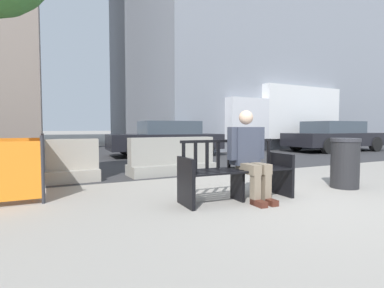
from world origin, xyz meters
The scene contains 12 objects.
ground_plane centered at (0.00, 0.00, 0.00)m, with size 200.00×200.00×0.00m, color gray.
street_asphalt centered at (0.00, 8.70, 0.00)m, with size 120.00×12.00×0.01m, color #333335.
street_bench centered at (-0.77, 0.52, 0.40)m, with size 1.70×0.58×0.88m.
seated_person centered at (-0.60, 0.45, 0.69)m, with size 0.58×0.73×1.31m.
jersey_barrier_centre centered at (-0.68, 3.20, 0.34)m, with size 2.02×0.75×0.84m.
jersey_barrier_left centered at (-3.32, 3.20, 0.34)m, with size 2.02×0.76×0.84m.
car_sedan_mid centered at (8.38, 6.09, 0.67)m, with size 4.81×2.04×1.34m.
car_sedan_far centered at (0.81, 7.44, 0.66)m, with size 4.24×2.10×1.30m.
delivery_truck centered at (7.28, 8.54, 1.69)m, with size 6.88×2.55×3.05m.
trash_bin centered at (1.45, 0.41, 0.44)m, with size 0.49×0.49×0.88m.
building_far_right centered at (21.75, 16.61, 9.19)m, with size 16.55×12.23×18.37m.
building_centre_right centered at (9.38, 14.32, 9.78)m, with size 16.03×12.92×19.56m.
Camera 1 is at (-3.28, -3.09, 1.06)m, focal length 28.00 mm.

